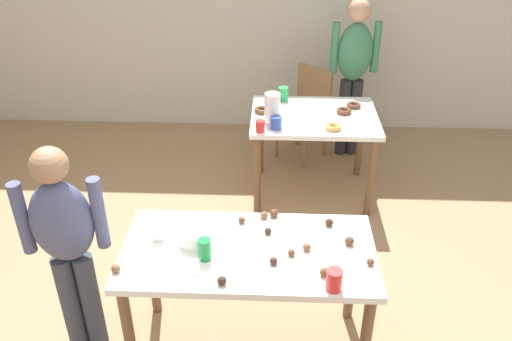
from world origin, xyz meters
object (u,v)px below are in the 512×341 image
object	(u,v)px
soda_can	(205,249)
dining_table_far	(314,127)
chair_far_table	(307,107)
pitcher_far	(272,108)
dining_table_near	(249,264)
person_girl_near	(67,241)
person_adult_far	(354,66)
mixing_bowl	(196,235)

from	to	relation	value
soda_can	dining_table_far	bearing A→B (deg)	70.07
chair_far_table	pitcher_far	world-z (taller)	pitcher_far
dining_table_near	person_girl_near	xyz separation A→B (m)	(-0.96, -0.04, 0.16)
dining_table_far	person_adult_far	bearing A→B (deg)	62.61
dining_table_far	chair_far_table	distance (m)	0.75
chair_far_table	mixing_bowl	xyz separation A→B (m)	(-0.71, -2.43, 0.30)
dining_table_near	person_adult_far	bearing A→B (deg)	71.55
person_girl_near	mixing_bowl	xyz separation A→B (m)	(0.67, 0.10, -0.01)
dining_table_near	mixing_bowl	distance (m)	0.33
dining_table_near	dining_table_far	world-z (taller)	same
dining_table_far	mixing_bowl	xyz separation A→B (m)	(-0.73, -1.70, 0.15)
dining_table_far	mixing_bowl	world-z (taller)	mixing_bowl
chair_far_table	person_girl_near	bearing A→B (deg)	-118.76
person_adult_far	person_girl_near	bearing A→B (deg)	-125.14
dining_table_near	dining_table_far	bearing A→B (deg)	75.76
dining_table_far	pitcher_far	distance (m)	0.44
pitcher_far	chair_far_table	bearing A→B (deg)	69.61
person_girl_near	pitcher_far	xyz separation A→B (m)	(1.06, 1.64, 0.07)
dining_table_near	soda_can	xyz separation A→B (m)	(-0.22, -0.08, 0.16)
chair_far_table	person_girl_near	size ratio (longest dim) A/B	0.64
chair_far_table	person_adult_far	bearing A→B (deg)	3.54
dining_table_near	dining_table_far	distance (m)	1.80
soda_can	pitcher_far	bearing A→B (deg)	79.23
mixing_bowl	pitcher_far	bearing A→B (deg)	75.94
dining_table_near	person_adult_far	size ratio (longest dim) A/B	0.89
person_adult_far	dining_table_far	bearing A→B (deg)	-117.39
dining_table_near	person_adult_far	distance (m)	2.65
dining_table_near	chair_far_table	world-z (taller)	chair_far_table
pitcher_far	person_adult_far	bearing A→B (deg)	50.91
mixing_bowl	pitcher_far	distance (m)	1.60
dining_table_near	chair_far_table	size ratio (longest dim) A/B	1.56
dining_table_far	person_adult_far	world-z (taller)	person_adult_far
mixing_bowl	soda_can	xyz separation A→B (m)	(0.07, -0.14, 0.02)
soda_can	mixing_bowl	bearing A→B (deg)	115.99
person_adult_far	pitcher_far	world-z (taller)	person_adult_far
dining_table_far	chair_far_table	size ratio (longest dim) A/B	1.18
dining_table_near	chair_far_table	xyz separation A→B (m)	(0.43, 2.48, -0.15)
chair_far_table	soda_can	world-z (taller)	soda_can
chair_far_table	pitcher_far	distance (m)	1.01
person_girl_near	pitcher_far	distance (m)	1.95
dining_table_near	dining_table_far	size ratio (longest dim) A/B	1.32
mixing_bowl	person_girl_near	bearing A→B (deg)	-171.92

